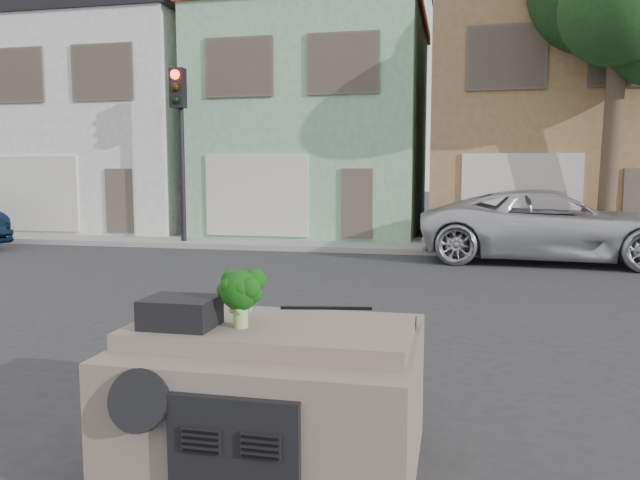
% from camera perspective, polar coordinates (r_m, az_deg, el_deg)
% --- Properties ---
extents(ground_plane, '(120.00, 120.00, 0.00)m').
position_cam_1_polar(ground_plane, '(7.62, 2.54, -10.25)').
color(ground_plane, '#303033').
rests_on(ground_plane, ground).
extents(sidewalk, '(40.00, 3.00, 0.15)m').
position_cam_1_polar(sidewalk, '(17.87, 8.26, -0.49)').
color(sidewalk, gray).
rests_on(sidewalk, ground).
extents(townhouse_white, '(7.20, 8.20, 7.55)m').
position_cam_1_polar(townhouse_white, '(24.96, -17.33, 9.72)').
color(townhouse_white, silver).
rests_on(townhouse_white, ground).
extents(townhouse_mint, '(7.20, 8.20, 7.55)m').
position_cam_1_polar(townhouse_mint, '(22.27, 0.00, 10.44)').
color(townhouse_mint, '#86BB93').
rests_on(townhouse_mint, ground).
extents(townhouse_tan, '(7.20, 8.20, 7.55)m').
position_cam_1_polar(townhouse_tan, '(21.94, 19.84, 10.14)').
color(townhouse_tan, '#977249').
rests_on(townhouse_tan, ground).
extents(silver_pickup, '(6.42, 3.29, 1.73)m').
position_cam_1_polar(silver_pickup, '(16.08, 20.41, -1.85)').
color(silver_pickup, silver).
rests_on(silver_pickup, ground).
extents(traffic_signal, '(0.40, 0.40, 5.10)m').
position_cam_1_polar(traffic_signal, '(18.41, -12.64, 7.34)').
color(traffic_signal, black).
rests_on(traffic_signal, ground).
extents(tree_near, '(4.40, 4.00, 8.50)m').
position_cam_1_polar(tree_near, '(17.54, 25.25, 12.53)').
color(tree_near, '#183A16').
rests_on(tree_near, ground).
extents(car_dashboard, '(2.00, 1.80, 1.12)m').
position_cam_1_polar(car_dashboard, '(4.67, -3.89, -13.92)').
color(car_dashboard, '#78685D').
rests_on(car_dashboard, ground).
extents(instrument_hump, '(0.48, 0.38, 0.20)m').
position_cam_1_polar(instrument_hump, '(4.36, -12.64, -6.46)').
color(instrument_hump, black).
rests_on(instrument_hump, car_dashboard).
extents(wiper_arm, '(0.69, 0.15, 0.02)m').
position_cam_1_polar(wiper_arm, '(4.79, 0.57, -6.23)').
color(wiper_arm, black).
rests_on(wiper_arm, car_dashboard).
extents(broccoli, '(0.41, 0.41, 0.40)m').
position_cam_1_polar(broccoli, '(4.25, -7.28, -5.31)').
color(broccoli, '#0E3A0B').
rests_on(broccoli, car_dashboard).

